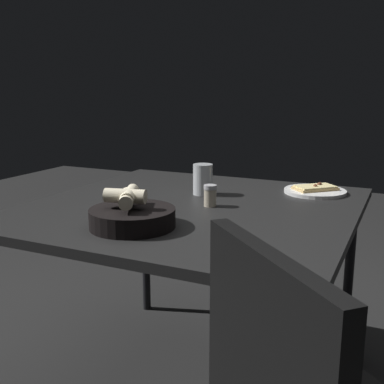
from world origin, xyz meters
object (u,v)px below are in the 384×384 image
pizza_plate (315,190)px  pepper_shaker (210,197)px  bread_basket (132,215)px  beer_glass (203,181)px  dining_table (192,219)px

pizza_plate → pepper_shaker: size_ratio=3.16×
bread_basket → beer_glass: bearing=-1.5°
pizza_plate → dining_table: bearing=136.4°
bread_basket → pepper_shaker: size_ratio=3.37×
bread_basket → beer_glass: size_ratio=2.16×
dining_table → pepper_shaker: bearing=-85.5°
pepper_shaker → pizza_plate: bearing=-38.2°
dining_table → beer_glass: bearing=11.4°
beer_glass → pepper_shaker: 0.19m
pizza_plate → bread_basket: bearing=150.0°
dining_table → bread_basket: bread_basket is taller
beer_glass → pepper_shaker: (-0.16, -0.10, -0.02)m
dining_table → bread_basket: bearing=171.8°
dining_table → pizza_plate: pizza_plate is taller
dining_table → pizza_plate: 0.53m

